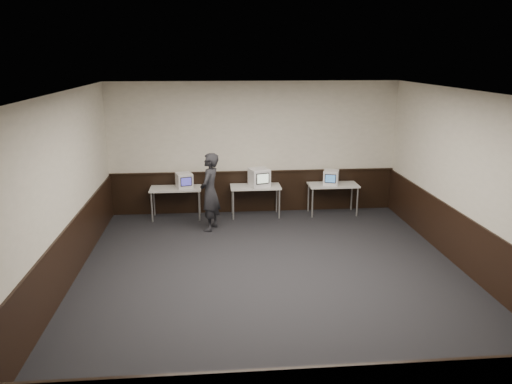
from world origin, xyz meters
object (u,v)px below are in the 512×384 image
emac_left (184,181)px  desk_center (255,189)px  person (210,192)px  emac_right (331,178)px  emac_center (259,177)px  desk_right (333,187)px  desk_left (176,191)px

emac_left → desk_center: bearing=-15.2°
desk_center → person: 1.42m
emac_right → emac_left: bearing=-161.6°
emac_center → desk_right: bearing=-15.2°
desk_center → emac_right: bearing=-1.2°
desk_right → emac_left: emac_left is taller
desk_right → emac_right: 0.26m
emac_left → emac_right: size_ratio=0.99×
desk_right → emac_center: size_ratio=2.16×
desk_center → emac_left: bearing=-178.9°
desk_right → person: person is taller
desk_center → emac_left: size_ratio=2.61×
emac_left → person: person is taller
person → desk_center: bearing=149.5°
emac_left → emac_right: bearing=-16.4°
desk_center → emac_left: (-1.69, -0.03, 0.25)m
desk_center → emac_left: 1.71m
desk_left → desk_right: size_ratio=1.00×
desk_center → emac_center: emac_center is taller
emac_right → desk_center: bearing=-162.7°
desk_left → emac_left: 0.33m
desk_center → emac_right: (1.83, -0.04, 0.25)m
emac_right → emac_center: bearing=-161.8°
desk_left → emac_right: bearing=-0.6°
person → desk_left: bearing=-118.0°
emac_center → emac_right: size_ratio=1.20×
desk_right → person: 3.13m
emac_center → person: person is taller
desk_center → emac_center: size_ratio=2.16×
desk_right → emac_right: size_ratio=2.59×
desk_left → person: size_ratio=0.69×
desk_center → person: person is taller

